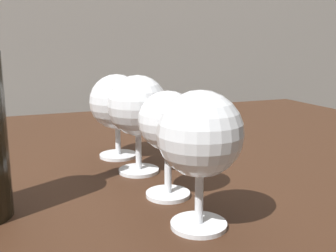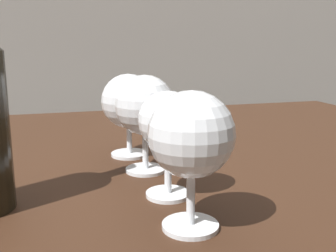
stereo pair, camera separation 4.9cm
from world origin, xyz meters
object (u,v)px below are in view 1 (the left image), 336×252
wine_glass_amber (138,107)px  wine_glass_chardonnay (117,102)px  wine_glass_merlot (200,136)px  wine_glass_rose (168,124)px

wine_glass_amber → wine_glass_chardonnay: (-0.01, 0.09, -0.00)m
wine_glass_merlot → wine_glass_chardonnay: size_ratio=1.04×
wine_glass_merlot → wine_glass_chardonnay: bearing=92.4°
wine_glass_chardonnay → wine_glass_merlot: bearing=-87.6°
wine_glass_rose → wine_glass_amber: size_ratio=0.92×
wine_glass_amber → wine_glass_rose: bearing=-86.8°
wine_glass_rose → wine_glass_chardonnay: wine_glass_chardonnay is taller
wine_glass_rose → wine_glass_amber: (-0.01, 0.10, 0.01)m
wine_glass_chardonnay → wine_glass_amber: bearing=-85.0°
wine_glass_merlot → wine_glass_amber: 0.20m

